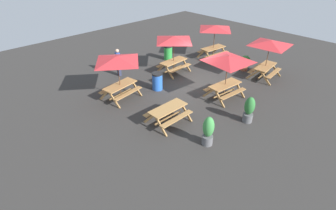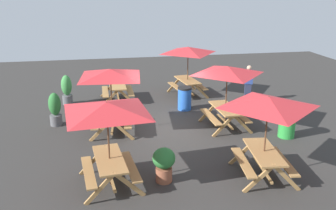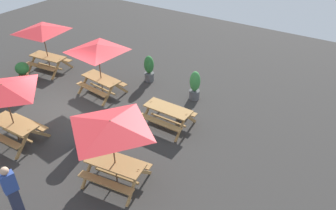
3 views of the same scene
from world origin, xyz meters
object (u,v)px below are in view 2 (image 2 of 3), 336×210
Objects in this scene: picnic_table_5 at (110,78)px; picnic_table_3 at (188,54)px; picnic_table_0 at (227,75)px; person_standing at (248,83)px; trash_bin_blue at (185,98)px; potted_plant_2 at (164,163)px; picnic_table_2 at (117,89)px; potted_plant_0 at (55,109)px; picnic_table_4 at (268,108)px; potted_plant_1 at (67,90)px; trash_bin_green at (287,123)px; picnic_table_1 at (107,114)px.

picnic_table_3 is at bearing -37.36° from picnic_table_5.
person_standing is (2.72, -1.97, -1.10)m from picnic_table_0.
potted_plant_2 is at bearing 161.72° from trash_bin_blue.
picnic_table_0 reaches higher than potted_plant_2.
picnic_table_5 is 3.93m from trash_bin_blue.
potted_plant_0 is at bearing 137.08° from picnic_table_2.
picnic_table_0 is 3.72m from picnic_table_4.
picnic_table_0 is 2.88m from trash_bin_blue.
potted_plant_1 is at bearing 21.98° from potted_plant_2.
picnic_table_5 is (0.31, 4.08, 0.00)m from picnic_table_0.
trash_bin_green reaches higher than potted_plant_2.
picnic_table_2 is 3.59m from picnic_table_3.
picnic_table_0 is 1.86× the size of potted_plant_0.
person_standing reaches higher than potted_plant_0.
potted_plant_2 is (-7.73, 2.50, -1.44)m from picnic_table_3.
picnic_table_2 is 1.84× the size of trash_bin_green.
potted_plant_1 is (1.68, 4.87, 0.16)m from trash_bin_blue.
picnic_table_0 is at bearing -39.82° from potted_plant_2.
person_standing is (2.40, -6.05, -1.10)m from picnic_table_5.
trash_bin_green is (2.46, -1.98, -1.49)m from picnic_table_4.
trash_bin_green is 0.78× the size of potted_plant_0.
potted_plant_2 is (-3.47, 2.90, -1.44)m from picnic_table_0.
picnic_table_5 reaches higher than trash_bin_green.
trash_bin_green is (2.14, -6.11, -1.49)m from picnic_table_1.
picnic_table_1 is at bearing 91.93° from picnic_table_4.
picnic_table_3 is 1.00× the size of picnic_table_4.
potted_plant_0 is (4.75, 1.82, -1.35)m from picnic_table_1.
potted_plant_2 is 0.58× the size of person_standing.
picnic_table_1 is 1.68× the size of person_standing.
picnic_table_3 is 6.56m from potted_plant_0.
potted_plant_2 is at bearing -157.00° from picnic_table_5.
picnic_table_5 is (3.70, -0.23, 0.00)m from picnic_table_1.
trash_bin_blue is at bearing -52.17° from picnic_table_5.
potted_plant_1 is at bearing 43.20° from picnic_table_4.
trash_bin_blue reaches higher than picnic_table_2.
picnic_table_0 is at bearing -123.71° from potted_plant_1.
picnic_table_2 is at bearing 86.35° from picnic_table_3.
picnic_table_1 is at bearing 149.59° from trash_bin_blue.
potted_plant_1 is (2.55, -0.25, 0.02)m from potted_plant_0.
potted_plant_2 is at bearing -158.02° from potted_plant_1.
picnic_table_3 is at bearing 162.95° from person_standing.
potted_plant_0 is 5.83m from potted_plant_2.
picnic_table_5 is at bearing -153.47° from potted_plant_1.
picnic_table_3 is 2.38× the size of trash_bin_blue.
picnic_table_2 is 1.08× the size of person_standing.
potted_plant_0 reaches higher than trash_bin_blue.
potted_plant_1 is at bearing 6.10° from picnic_table_1.
picnic_table_1 is 1.20× the size of picnic_table_3.
trash_bin_green is at bearing -133.73° from picnic_table_2.
trash_bin_green is at bearing -76.74° from picnic_table_1.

